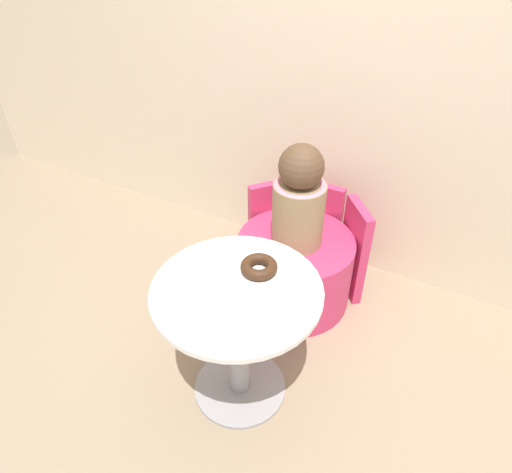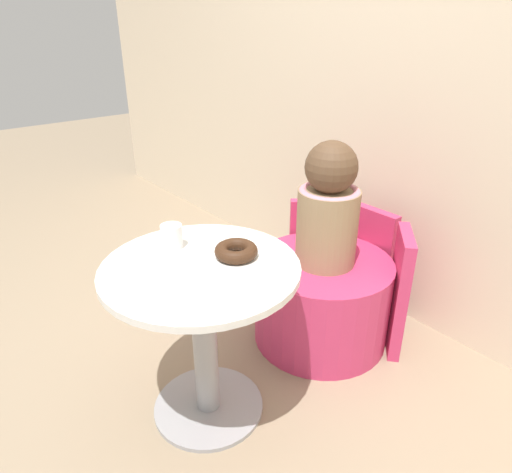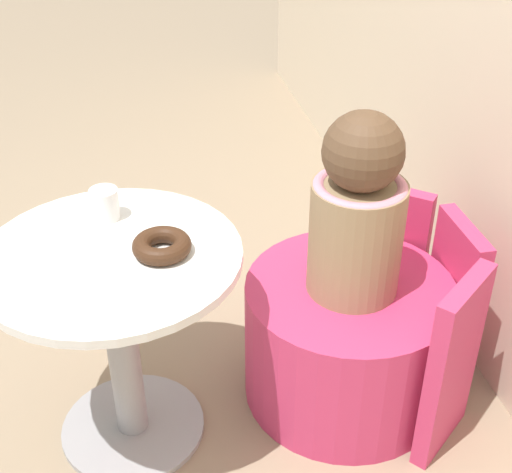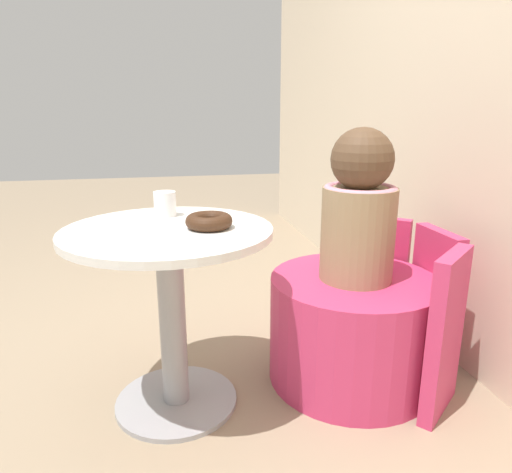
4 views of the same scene
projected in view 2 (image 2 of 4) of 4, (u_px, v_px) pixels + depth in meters
ground_plane at (231, 415)px, 1.77m from camera, size 12.00×12.00×0.00m
back_wall at (440, 69)px, 1.91m from camera, size 6.00×0.06×2.40m
round_table at (203, 313)px, 1.61m from camera, size 0.68×0.68×0.64m
tub_chair at (322, 300)px, 2.13m from camera, size 0.62×0.62×0.41m
booth_backrest at (358, 267)px, 2.24m from camera, size 0.73×0.26×0.57m
child_figure at (328, 208)px, 1.93m from camera, size 0.26×0.26×0.55m
donut at (236, 251)px, 1.57m from camera, size 0.15×0.15×0.05m
cup at (172, 237)px, 1.63m from camera, size 0.08×0.08×0.09m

